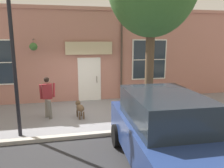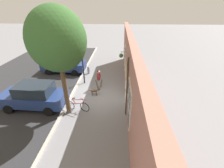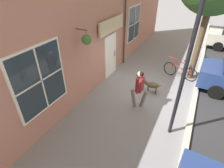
{
  "view_description": "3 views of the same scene",
  "coord_description": "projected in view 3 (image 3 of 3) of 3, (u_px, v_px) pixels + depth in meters",
  "views": [
    {
      "loc": [
        8.27,
        -0.66,
        2.93
      ],
      "look_at": [
        -0.16,
        1.15,
        1.18
      ],
      "focal_mm": 35.0,
      "sensor_mm": 36.0,
      "label": 1
    },
    {
      "loc": [
        -1.6,
        9.7,
        6.37
      ],
      "look_at": [
        -1.16,
        0.32,
        1.28
      ],
      "focal_mm": 24.0,
      "sensor_mm": 36.0,
      "label": 2
    },
    {
      "loc": [
        1.59,
        -6.66,
        4.55
      ],
      "look_at": [
        -0.86,
        -1.89,
        1.1
      ],
      "focal_mm": 28.0,
      "sensor_mm": 36.0,
      "label": 3
    }
  ],
  "objects": [
    {
      "name": "ground_plane",
      "position": [
        147.0,
        89.0,
        8.05
      ],
      "size": [
        90.0,
        90.0,
        0.0
      ],
      "primitive_type": "plane",
      "color": "gray"
    },
    {
      "name": "storefront_facade",
      "position": [
        102.0,
        34.0,
        7.75
      ],
      "size": [
        0.95,
        18.0,
        4.43
      ],
      "color": "#B27566",
      "rests_on": "ground_plane"
    },
    {
      "name": "pedestrian_walking",
      "position": [
        140.0,
        87.0,
        6.52
      ],
      "size": [
        0.66,
        0.56,
        1.6
      ],
      "color": "#6B665B",
      "rests_on": "ground_plane"
    },
    {
      "name": "dog_on_leash",
      "position": [
        151.0,
        85.0,
        7.63
      ],
      "size": [
        0.98,
        0.37,
        0.61
      ],
      "color": "brown",
      "rests_on": "ground_plane"
    },
    {
      "name": "leaning_bicycle",
      "position": [
        180.0,
        71.0,
        8.75
      ],
      "size": [
        1.7,
        0.47,
        1.0
      ],
      "color": "black",
      "rests_on": "ground_plane"
    },
    {
      "name": "street_lamp",
      "position": [
        195.0,
        33.0,
        4.1
      ],
      "size": [
        0.32,
        0.32,
        5.16
      ],
      "color": "black",
      "rests_on": "ground_plane"
    }
  ]
}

